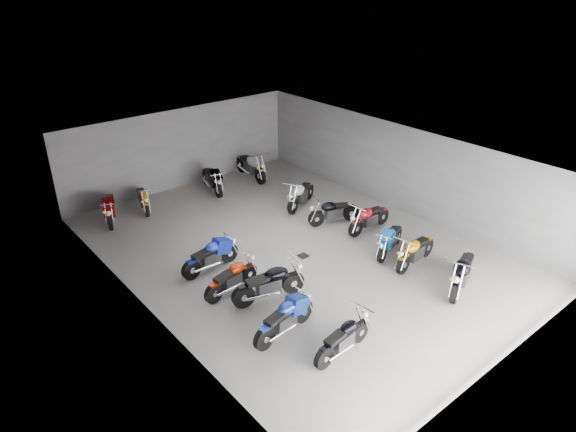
{
  "coord_description": "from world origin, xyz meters",
  "views": [
    {
      "loc": [
        -9.28,
        -10.9,
        8.28
      ],
      "look_at": [
        0.16,
        0.44,
        1.0
      ],
      "focal_mm": 32.0,
      "sensor_mm": 36.0,
      "label": 1
    }
  ],
  "objects_px": {
    "motorcycle_right_a": "(463,272)",
    "motorcycle_back_b": "(143,198)",
    "motorcycle_left_b": "(285,318)",
    "motorcycle_right_f": "(301,194)",
    "motorcycle_left_c": "(270,283)",
    "motorcycle_back_a": "(110,208)",
    "motorcycle_left_e": "(211,256)",
    "motorcycle_right_b": "(415,251)",
    "motorcycle_right_d": "(369,218)",
    "motorcycle_left_a": "(344,338)",
    "motorcycle_right_e": "(333,211)",
    "motorcycle_right_c": "(390,240)",
    "drain_grate": "(303,256)",
    "motorcycle_back_e": "(251,166)",
    "motorcycle_back_d": "(212,179)",
    "motorcycle_left_d": "(232,278)"
  },
  "relations": [
    {
      "from": "motorcycle_back_e",
      "to": "motorcycle_right_a",
      "type": "bearing_deg",
      "value": 94.84
    },
    {
      "from": "motorcycle_left_a",
      "to": "motorcycle_left_e",
      "type": "height_order",
      "value": "motorcycle_left_e"
    },
    {
      "from": "motorcycle_right_f",
      "to": "motorcycle_right_e",
      "type": "bearing_deg",
      "value": 153.61
    },
    {
      "from": "motorcycle_right_e",
      "to": "motorcycle_right_f",
      "type": "bearing_deg",
      "value": 16.94
    },
    {
      "from": "drain_grate",
      "to": "motorcycle_right_c",
      "type": "xyz_separation_m",
      "value": [
        2.24,
        -1.57,
        0.46
      ]
    },
    {
      "from": "motorcycle_left_a",
      "to": "motorcycle_right_f",
      "type": "height_order",
      "value": "motorcycle_right_f"
    },
    {
      "from": "motorcycle_right_e",
      "to": "motorcycle_back_b",
      "type": "height_order",
      "value": "motorcycle_right_e"
    },
    {
      "from": "motorcycle_left_c",
      "to": "motorcycle_right_a",
      "type": "xyz_separation_m",
      "value": [
        4.47,
        -3.04,
        0.03
      ]
    },
    {
      "from": "motorcycle_right_d",
      "to": "motorcycle_back_a",
      "type": "xyz_separation_m",
      "value": [
        -6.52,
        6.36,
        0.04
      ]
    },
    {
      "from": "drain_grate",
      "to": "motorcycle_back_d",
      "type": "height_order",
      "value": "motorcycle_back_d"
    },
    {
      "from": "motorcycle_right_f",
      "to": "motorcycle_right_a",
      "type": "bearing_deg",
      "value": 154.21
    },
    {
      "from": "motorcycle_left_a",
      "to": "motorcycle_back_a",
      "type": "bearing_deg",
      "value": -177.31
    },
    {
      "from": "motorcycle_left_b",
      "to": "motorcycle_right_f",
      "type": "relative_size",
      "value": 1.03
    },
    {
      "from": "motorcycle_left_a",
      "to": "motorcycle_right_e",
      "type": "bearing_deg",
      "value": 132.66
    },
    {
      "from": "motorcycle_back_e",
      "to": "motorcycle_back_d",
      "type": "bearing_deg",
      "value": 10.35
    },
    {
      "from": "drain_grate",
      "to": "motorcycle_left_e",
      "type": "height_order",
      "value": "motorcycle_left_e"
    },
    {
      "from": "motorcycle_right_b",
      "to": "motorcycle_back_b",
      "type": "xyz_separation_m",
      "value": [
        -4.59,
        8.91,
        -0.03
      ]
    },
    {
      "from": "motorcycle_left_e",
      "to": "motorcycle_right_b",
      "type": "xyz_separation_m",
      "value": [
        4.9,
        -3.71,
        0.0
      ]
    },
    {
      "from": "motorcycle_left_e",
      "to": "motorcycle_back_a",
      "type": "bearing_deg",
      "value": -172.85
    },
    {
      "from": "motorcycle_left_b",
      "to": "motorcycle_back_b",
      "type": "bearing_deg",
      "value": 168.77
    },
    {
      "from": "motorcycle_left_c",
      "to": "motorcycle_back_a",
      "type": "xyz_separation_m",
      "value": [
        -1.42,
        7.39,
        0.0
      ]
    },
    {
      "from": "motorcycle_right_d",
      "to": "motorcycle_right_e",
      "type": "distance_m",
      "value": 1.29
    },
    {
      "from": "motorcycle_right_d",
      "to": "motorcycle_right_b",
      "type": "bearing_deg",
      "value": 163.46
    },
    {
      "from": "motorcycle_left_e",
      "to": "motorcycle_right_d",
      "type": "bearing_deg",
      "value": 72.82
    },
    {
      "from": "motorcycle_back_a",
      "to": "motorcycle_back_b",
      "type": "distance_m",
      "value": 1.32
    },
    {
      "from": "motorcycle_left_d",
      "to": "motorcycle_right_f",
      "type": "xyz_separation_m",
      "value": [
        5.15,
        3.03,
        0.05
      ]
    },
    {
      "from": "motorcycle_back_d",
      "to": "motorcycle_back_e",
      "type": "relative_size",
      "value": 0.91
    },
    {
      "from": "motorcycle_right_f",
      "to": "motorcycle_right_c",
      "type": "bearing_deg",
      "value": 153.77
    },
    {
      "from": "motorcycle_left_c",
      "to": "motorcycle_right_a",
      "type": "distance_m",
      "value": 5.4
    },
    {
      "from": "motorcycle_right_b",
      "to": "motorcycle_back_a",
      "type": "relative_size",
      "value": 0.99
    },
    {
      "from": "drain_grate",
      "to": "motorcycle_right_e",
      "type": "distance_m",
      "value": 2.57
    },
    {
      "from": "motorcycle_right_b",
      "to": "motorcycle_right_d",
      "type": "bearing_deg",
      "value": -21.87
    },
    {
      "from": "motorcycle_back_a",
      "to": "motorcycle_back_d",
      "type": "height_order",
      "value": "motorcycle_back_d"
    },
    {
      "from": "motorcycle_back_a",
      "to": "motorcycle_left_c",
      "type": "bearing_deg",
      "value": 123.83
    },
    {
      "from": "motorcycle_right_a",
      "to": "motorcycle_right_f",
      "type": "relative_size",
      "value": 1.1
    },
    {
      "from": "motorcycle_back_b",
      "to": "motorcycle_back_e",
      "type": "xyz_separation_m",
      "value": [
        4.94,
        -0.02,
        0.11
      ]
    },
    {
      "from": "motorcycle_right_a",
      "to": "motorcycle_back_b",
      "type": "distance_m",
      "value": 11.5
    },
    {
      "from": "drain_grate",
      "to": "motorcycle_left_d",
      "type": "bearing_deg",
      "value": -176.14
    },
    {
      "from": "motorcycle_left_d",
      "to": "motorcycle_right_d",
      "type": "distance_m",
      "value": 5.67
    },
    {
      "from": "motorcycle_left_d",
      "to": "motorcycle_right_e",
      "type": "bearing_deg",
      "value": 94.8
    },
    {
      "from": "motorcycle_right_d",
      "to": "motorcycle_back_e",
      "type": "xyz_separation_m",
      "value": [
        -0.26,
        6.46,
        0.08
      ]
    },
    {
      "from": "motorcycle_left_c",
      "to": "motorcycle_left_e",
      "type": "relative_size",
      "value": 1.06
    },
    {
      "from": "motorcycle_right_c",
      "to": "motorcycle_right_d",
      "type": "bearing_deg",
      "value": -43.68
    },
    {
      "from": "motorcycle_left_d",
      "to": "motorcycle_right_b",
      "type": "xyz_separation_m",
      "value": [
        5.06,
        -2.35,
        0.03
      ]
    },
    {
      "from": "motorcycle_left_a",
      "to": "motorcycle_back_e",
      "type": "xyz_separation_m",
      "value": [
        4.85,
        10.31,
        0.11
      ]
    },
    {
      "from": "motorcycle_right_a",
      "to": "motorcycle_back_b",
      "type": "relative_size",
      "value": 1.16
    },
    {
      "from": "drain_grate",
      "to": "motorcycle_right_d",
      "type": "height_order",
      "value": "motorcycle_right_d"
    },
    {
      "from": "motorcycle_right_f",
      "to": "motorcycle_back_a",
      "type": "relative_size",
      "value": 0.96
    },
    {
      "from": "motorcycle_back_e",
      "to": "motorcycle_right_d",
      "type": "bearing_deg",
      "value": 99.19
    },
    {
      "from": "motorcycle_left_b",
      "to": "motorcycle_right_c",
      "type": "distance_m",
      "value": 5.18
    }
  ]
}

